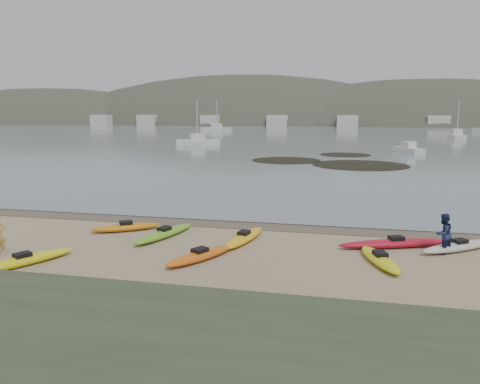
# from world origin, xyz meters

# --- Properties ---
(ground) EXTENTS (600.00, 600.00, 0.00)m
(ground) POSITION_xyz_m (0.00, 0.00, 0.00)
(ground) COLOR tan
(ground) RESTS_ON ground
(wet_sand) EXTENTS (60.00, 60.00, 0.00)m
(wet_sand) POSITION_xyz_m (0.00, -0.30, 0.00)
(wet_sand) COLOR brown
(wet_sand) RESTS_ON ground
(water) EXTENTS (1200.00, 1200.00, 0.00)m
(water) POSITION_xyz_m (0.00, 300.00, 0.01)
(water) COLOR slate
(water) RESTS_ON ground
(kayaks) EXTENTS (18.33, 8.54, 0.34)m
(kayaks) POSITION_xyz_m (1.52, -4.23, 0.17)
(kayaks) COLOR #72B824
(kayaks) RESTS_ON ground
(person_east) EXTENTS (0.96, 0.96, 1.56)m
(person_east) POSITION_xyz_m (8.65, -3.30, 0.78)
(person_east) COLOR navy
(person_east) RESTS_ON ground
(kelp_mats) EXTENTS (16.39, 19.00, 0.04)m
(kelp_mats) POSITION_xyz_m (3.68, 29.48, 0.03)
(kelp_mats) COLOR black
(kelp_mats) RESTS_ON water
(moored_boats) EXTENTS (77.80, 73.51, 1.17)m
(moored_boats) POSITION_xyz_m (7.14, 85.43, 0.54)
(moored_boats) COLOR silver
(moored_boats) RESTS_ON ground
(far_hills) EXTENTS (550.00, 135.00, 80.00)m
(far_hills) POSITION_xyz_m (39.38, 193.97, -15.93)
(far_hills) COLOR #384235
(far_hills) RESTS_ON ground
(far_town) EXTENTS (199.00, 5.00, 4.00)m
(far_town) POSITION_xyz_m (6.00, 145.00, 2.00)
(far_town) COLOR beige
(far_town) RESTS_ON ground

